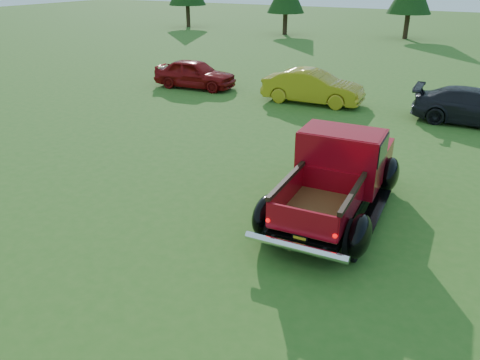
{
  "coord_description": "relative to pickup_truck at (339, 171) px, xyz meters",
  "views": [
    {
      "loc": [
        3.49,
        -7.14,
        4.77
      ],
      "look_at": [
        -0.49,
        0.2,
        1.01
      ],
      "focal_mm": 35.0,
      "sensor_mm": 36.0,
      "label": 1
    }
  ],
  "objects": [
    {
      "name": "ground",
      "position": [
        -0.98,
        -1.95,
        -0.83
      ],
      "size": [
        120.0,
        120.0,
        0.0
      ],
      "primitive_type": "plane",
      "color": "#2F5C1A",
      "rests_on": "ground"
    },
    {
      "name": "pickup_truck",
      "position": [
        0.0,
        0.0,
        0.0
      ],
      "size": [
        2.39,
        4.81,
        1.75
      ],
      "rotation": [
        0.0,
        0.0,
        0.04
      ],
      "color": "black",
      "rests_on": "ground"
    },
    {
      "name": "show_car_red",
      "position": [
        -9.03,
        8.05,
        -0.22
      ],
      "size": [
        3.72,
        1.76,
        1.23
      ],
      "primitive_type": "imported",
      "rotation": [
        0.0,
        0.0,
        1.66
      ],
      "color": "maroon",
      "rests_on": "ground"
    },
    {
      "name": "show_car_yellow",
      "position": [
        -3.57,
        8.05,
        -0.2
      ],
      "size": [
        3.92,
        1.55,
        1.27
      ],
      "primitive_type": "imported",
      "rotation": [
        0.0,
        0.0,
        1.63
      ],
      "color": "#AB9016",
      "rests_on": "ground"
    },
    {
      "name": "show_car_grey",
      "position": [
        2.19,
        8.07,
        -0.24
      ],
      "size": [
        4.09,
        1.75,
        1.18
      ],
      "primitive_type": "imported",
      "rotation": [
        0.0,
        0.0,
        1.6
      ],
      "color": "black",
      "rests_on": "ground"
    }
  ]
}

